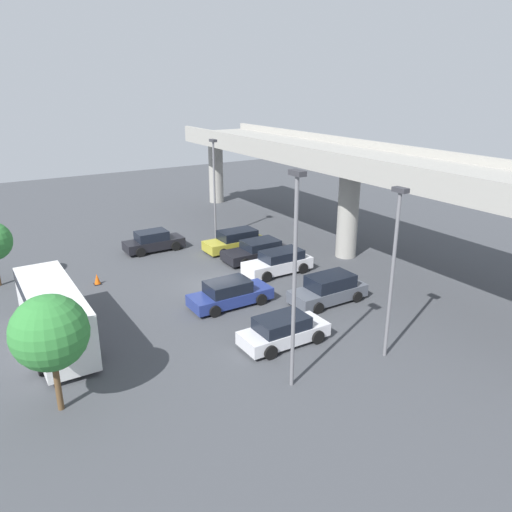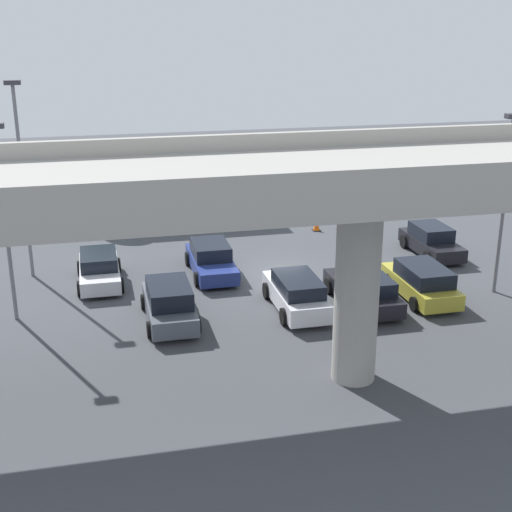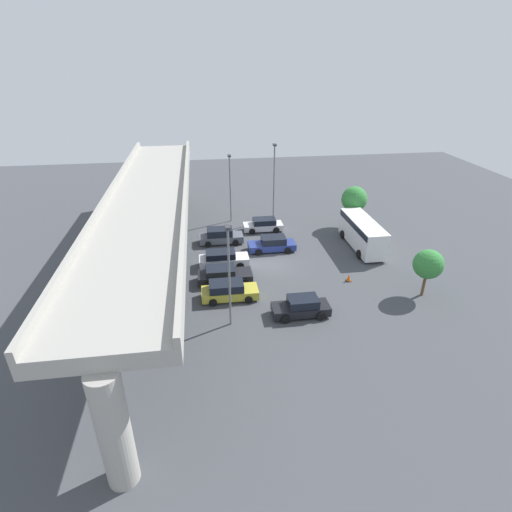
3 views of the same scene
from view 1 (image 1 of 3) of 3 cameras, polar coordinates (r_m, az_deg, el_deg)
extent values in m
plane|color=#424449|center=(31.38, -4.65, -3.41)|extent=(87.32, 87.32, 0.00)
cube|color=#9E9B93|center=(35.44, 10.83, 10.69)|extent=(40.75, 6.54, 0.90)
cube|color=#9E9B93|center=(33.33, 6.85, 11.61)|extent=(40.75, 0.30, 0.55)
cube|color=#9E9B93|center=(37.50, 14.53, 12.01)|extent=(40.75, 0.30, 0.55)
cylinder|color=#9E9B93|center=(52.69, -4.60, 9.65)|extent=(1.48, 1.48, 6.52)
cylinder|color=#9E9B93|center=(36.16, 10.47, 4.88)|extent=(1.48, 1.48, 6.52)
cube|color=black|center=(38.33, -11.58, 1.38)|extent=(1.70, 4.41, 0.67)
cube|color=black|center=(38.09, -11.85, 2.31)|extent=(1.57, 2.28, 0.67)
cylinder|color=black|center=(39.62, -10.16, 1.80)|extent=(0.22, 0.71, 0.71)
cylinder|color=black|center=(38.07, -9.17, 1.13)|extent=(0.22, 0.71, 0.71)
cylinder|color=black|center=(38.77, -13.90, 1.13)|extent=(0.22, 0.71, 0.71)
cylinder|color=black|center=(37.18, -13.05, 0.42)|extent=(0.22, 0.71, 0.71)
cube|color=gold|center=(37.68, -2.50, 1.43)|extent=(1.81, 4.61, 0.69)
cube|color=black|center=(37.60, -2.15, 2.48)|extent=(1.67, 2.76, 0.66)
cylinder|color=black|center=(36.32, -3.74, 0.38)|extent=(0.22, 0.63, 0.63)
cylinder|color=black|center=(37.89, -5.07, 1.15)|extent=(0.22, 0.63, 0.63)
cylinder|color=black|center=(37.67, 0.09, 1.12)|extent=(0.22, 0.63, 0.63)
cylinder|color=black|center=(39.18, -1.34, 1.85)|extent=(0.22, 0.63, 0.63)
cube|color=black|center=(35.50, -0.02, 0.32)|extent=(1.94, 4.76, 0.66)
cube|color=black|center=(35.50, 0.53, 1.37)|extent=(1.79, 2.49, 0.57)
cylinder|color=black|center=(34.04, -1.25, -0.84)|extent=(0.22, 0.71, 0.71)
cylinder|color=black|center=(35.66, -2.87, 0.10)|extent=(0.22, 0.71, 0.71)
cylinder|color=black|center=(35.53, 2.85, 0.03)|extent=(0.22, 0.71, 0.71)
cylinder|color=black|center=(37.09, 1.11, 0.89)|extent=(0.22, 0.71, 0.71)
cube|color=silver|center=(33.11, 2.47, -1.05)|extent=(1.75, 4.65, 0.76)
cube|color=black|center=(33.05, 2.93, 0.14)|extent=(1.61, 2.73, 0.59)
cylinder|color=black|center=(31.74, 1.22, -2.38)|extent=(0.22, 0.71, 0.71)
cylinder|color=black|center=(33.16, -0.47, -1.40)|extent=(0.22, 0.71, 0.71)
cylinder|color=black|center=(33.30, 5.39, -1.40)|extent=(0.22, 0.71, 0.71)
cylinder|color=black|center=(34.65, 3.61, -0.50)|extent=(0.22, 0.71, 0.71)
cube|color=navy|center=(28.55, -2.93, -4.66)|extent=(1.81, 4.78, 0.65)
cube|color=black|center=(28.21, -3.27, -3.51)|extent=(1.67, 2.42, 0.66)
cylinder|color=black|center=(30.02, -1.31, -3.74)|extent=(0.22, 0.67, 0.67)
cylinder|color=black|center=(28.57, 0.59, -4.99)|extent=(0.22, 0.67, 0.67)
cylinder|color=black|center=(28.77, -6.42, -4.94)|extent=(0.22, 0.67, 0.67)
cylinder|color=black|center=(27.25, -4.72, -6.33)|extent=(0.22, 0.67, 0.67)
cube|color=#515660|center=(29.18, 8.21, -4.23)|extent=(1.80, 4.60, 0.71)
cube|color=black|center=(28.99, 8.51, -2.86)|extent=(1.66, 2.65, 0.73)
cylinder|color=black|center=(27.79, 7.13, -5.92)|extent=(0.22, 0.64, 0.64)
cylinder|color=black|center=(29.11, 4.86, -4.61)|extent=(0.22, 0.64, 0.64)
cylinder|color=black|center=(29.52, 11.48, -4.60)|extent=(0.22, 0.64, 0.64)
cylinder|color=black|center=(30.77, 9.15, -3.43)|extent=(0.22, 0.64, 0.64)
cube|color=silver|center=(24.59, 3.21, -8.85)|extent=(1.76, 4.44, 0.64)
cube|color=black|center=(24.23, 2.97, -7.64)|extent=(1.62, 2.51, 0.60)
cylinder|color=black|center=(26.03, 4.58, -7.60)|extent=(0.22, 0.69, 0.69)
cylinder|color=black|center=(24.77, 7.07, -9.18)|extent=(0.22, 0.69, 0.69)
cylinder|color=black|center=(24.67, -0.67, -9.15)|extent=(0.22, 0.69, 0.69)
cylinder|color=black|center=(23.34, 1.67, -10.95)|extent=(0.22, 0.69, 0.69)
cube|color=white|center=(25.87, -22.13, -6.21)|extent=(7.85, 2.24, 2.68)
cube|color=black|center=(25.50, -22.40, -4.25)|extent=(7.69, 2.29, 0.59)
cylinder|color=black|center=(28.44, -25.01, -6.84)|extent=(0.87, 0.29, 0.87)
cylinder|color=black|center=(28.69, -20.51, -5.98)|extent=(0.87, 0.29, 0.87)
cylinder|color=black|center=(24.10, -23.39, -11.40)|extent=(0.87, 0.29, 0.87)
cylinder|color=black|center=(24.40, -18.05, -10.31)|extent=(0.87, 0.29, 0.87)
cylinder|color=slate|center=(39.91, -4.77, 7.36)|extent=(0.16, 0.16, 7.70)
cube|color=#333338|center=(39.28, -4.93, 13.01)|extent=(0.70, 0.35, 0.20)
cylinder|color=slate|center=(19.71, 4.39, -3.66)|extent=(0.16, 0.16, 8.87)
cube|color=#333338|center=(18.41, 4.75, 9.44)|extent=(0.70, 0.35, 0.20)
cylinder|color=slate|center=(22.87, 15.27, -2.49)|extent=(0.16, 0.16, 7.75)
cube|color=#333338|center=(21.75, 16.20, 7.27)|extent=(0.70, 0.35, 0.20)
cylinder|color=brown|center=(21.22, -21.71, -13.59)|extent=(0.24, 0.24, 2.13)
sphere|color=#337F38|center=(20.12, -22.52, -8.08)|extent=(2.89, 2.89, 2.89)
cube|color=black|center=(33.05, -17.64, -3.06)|extent=(0.44, 0.44, 0.04)
cone|color=#EA590F|center=(32.93, -17.70, -2.53)|extent=(0.40, 0.40, 0.70)
camera|label=2|loc=(47.49, 38.02, 15.13)|focal=50.00mm
camera|label=3|loc=(62.45, -15.02, 24.19)|focal=28.00mm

